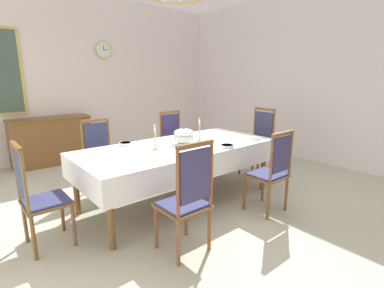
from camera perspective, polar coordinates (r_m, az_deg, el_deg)
ground at (r=4.03m, az=-2.08°, el=-11.55°), size 6.43×6.56×0.04m
back_wall at (r=6.60m, az=-20.67°, el=12.19°), size 6.43×0.08×3.27m
right_wall at (r=6.20m, az=22.77°, el=11.99°), size 0.08×6.56×3.27m
dining_table at (r=3.82m, az=-2.63°, el=-1.35°), size 2.61×1.17×0.78m
tablecloth at (r=3.82m, az=-2.63°, el=-1.23°), size 2.63×1.19×0.30m
chair_south_a at (r=2.74m, az=-1.06°, el=-10.60°), size 0.44×0.42×1.12m
chair_north_a at (r=4.38m, az=-17.62°, el=-2.20°), size 0.44×0.42×1.07m
chair_south_b at (r=3.68m, az=15.36°, el=-5.10°), size 0.44×0.42×1.04m
chair_north_b at (r=5.01m, az=-3.45°, el=0.42°), size 0.44×0.42×1.09m
chair_head_west at (r=3.19m, az=-28.15°, el=-8.92°), size 0.42×0.44×1.08m
chair_head_east at (r=5.05m, az=13.04°, el=0.40°), size 0.42×0.44×1.14m
soup_tureen at (r=3.83m, az=-1.63°, el=1.57°), size 0.29×0.29×0.23m
candlestick_west at (r=3.57m, az=-7.29°, el=0.76°), size 0.07×0.07×0.31m
candlestick_east at (r=4.00m, az=1.47°, el=2.36°), size 0.07×0.07×0.33m
bowl_near_left at (r=4.33m, az=-2.21°, el=1.73°), size 0.19×0.19×0.04m
bowl_near_right at (r=4.24m, az=12.33°, el=1.15°), size 0.15×0.15×0.04m
bowl_far_left at (r=3.71m, az=6.95°, el=-0.36°), size 0.18×0.18×0.04m
bowl_far_right at (r=3.90m, az=-13.02°, el=0.09°), size 0.18×0.18×0.04m
spoon_primary at (r=4.43m, az=-1.04°, el=1.78°), size 0.07×0.17×0.01m
spoon_secondary at (r=4.33m, az=12.85°, el=1.17°), size 0.06×0.17×0.01m
sideboard at (r=6.18m, az=-26.00°, el=0.57°), size 1.44×0.48×0.90m
mounted_clock at (r=6.72m, az=-17.18°, el=17.37°), size 0.35×0.06×0.35m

